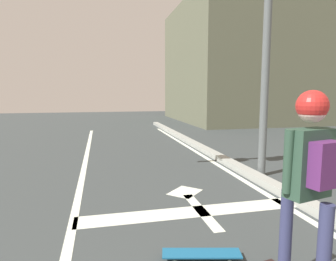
{
  "coord_description": "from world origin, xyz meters",
  "views": [
    {
      "loc": [
        -0.1,
        2.03,
        1.73
      ],
      "look_at": [
        1.07,
        7.06,
        1.07
      ],
      "focal_mm": 31.25,
      "sensor_mm": 36.0,
      "label": 1
    }
  ],
  "objects": [
    {
      "name": "spare_skateboard",
      "position": [
        0.89,
        4.74,
        0.07
      ],
      "size": [
        0.84,
        0.37,
        0.08
      ],
      "color": "#1A5E8A",
      "rests_on": "ground"
    },
    {
      "name": "stop_bar",
      "position": [
        1.16,
        5.95,
        0.0
      ],
      "size": [
        3.31,
        0.4,
        0.01
      ],
      "primitive_type": "cube",
      "color": "silver",
      "rests_on": "ground"
    },
    {
      "name": "lane_arrow_head",
      "position": [
        1.32,
        6.81,
        0.0
      ],
      "size": [
        0.71,
        0.71,
        0.01
      ],
      "primitive_type": "cube",
      "rotation": [
        0.0,
        0.0,
        0.79
      ],
      "color": "silver",
      "rests_on": "ground"
    },
    {
      "name": "curb_strip",
      "position": [
        2.91,
        6.0,
        0.07
      ],
      "size": [
        0.24,
        24.0,
        0.14
      ],
      "primitive_type": "cube",
      "color": "#9FA49D",
      "rests_on": "ground"
    },
    {
      "name": "building_block",
      "position": [
        9.15,
        19.5,
        3.57
      ],
      "size": [
        8.68,
        9.02,
        7.14
      ],
      "primitive_type": "cube",
      "color": "#60644E",
      "rests_on": "ground"
    },
    {
      "name": "lane_line_center",
      "position": [
        -0.5,
        6.0,
        0.0
      ],
      "size": [
        0.12,
        20.0,
        0.01
      ],
      "primitive_type": "cube",
      "color": "silver",
      "rests_on": "ground"
    },
    {
      "name": "skater",
      "position": [
        1.55,
        4.02,
        1.15
      ],
      "size": [
        0.46,
        0.62,
        1.68
      ],
      "color": "navy",
      "rests_on": "skateboard"
    },
    {
      "name": "lane_line_curbside",
      "position": [
        2.66,
        6.0,
        0.0
      ],
      "size": [
        0.12,
        20.0,
        0.01
      ],
      "primitive_type": "cube",
      "color": "silver",
      "rests_on": "ground"
    },
    {
      "name": "lane_arrow_stem",
      "position": [
        1.32,
        5.96,
        0.0
      ],
      "size": [
        0.16,
        1.4,
        0.01
      ],
      "primitive_type": "cube",
      "color": "silver",
      "rests_on": "ground"
    }
  ]
}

